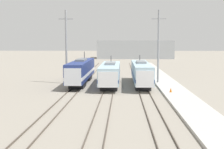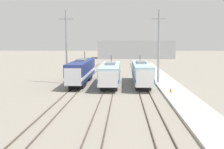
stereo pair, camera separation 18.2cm
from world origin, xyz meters
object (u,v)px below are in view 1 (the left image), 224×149
at_px(locomotive_far_right, 141,73).
at_px(traffic_cone, 171,90).
at_px(locomotive_center, 110,74).
at_px(catenary_tower_left, 66,46).
at_px(locomotive_far_left, 81,71).
at_px(catenary_tower_right, 158,46).

height_order(locomotive_far_right, traffic_cone, locomotive_far_right).
relative_size(locomotive_center, catenary_tower_left, 1.35).
relative_size(locomotive_far_left, traffic_cone, 30.78).
bearing_deg(catenary_tower_left, traffic_cone, -33.01).
bearing_deg(catenary_tower_left, locomotive_far_left, -3.22).
height_order(locomotive_center, catenary_tower_left, catenary_tower_left).
height_order(locomotive_center, locomotive_far_right, locomotive_far_right).
height_order(catenary_tower_left, catenary_tower_right, same).
bearing_deg(catenary_tower_right, locomotive_far_right, -145.93).
xyz_separation_m(catenary_tower_left, catenary_tower_right, (15.94, 0.00, 0.00)).
relative_size(locomotive_far_left, catenary_tower_right, 1.57).
distance_m(locomotive_center, catenary_tower_right, 9.81).
distance_m(locomotive_far_left, locomotive_far_right, 10.51).
bearing_deg(locomotive_far_right, traffic_cone, -67.39).
bearing_deg(locomotive_far_right, locomotive_far_left, 169.55).
bearing_deg(locomotive_far_left, catenary_tower_right, 0.62).
distance_m(catenary_tower_left, traffic_cone, 20.58).
relative_size(catenary_tower_right, traffic_cone, 19.60).
xyz_separation_m(locomotive_far_left, locomotive_center, (5.17, -2.75, -0.19)).
relative_size(locomotive_far_right, catenary_tower_left, 1.48).
bearing_deg(locomotive_far_left, locomotive_center, -28.05).
bearing_deg(catenary_tower_left, locomotive_far_right, -9.03).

